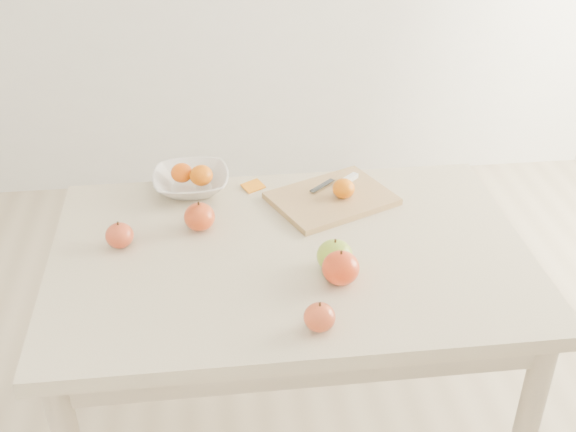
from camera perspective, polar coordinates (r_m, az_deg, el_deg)
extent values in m
cube|color=beige|center=(1.83, 0.18, -3.22)|extent=(1.20, 0.80, 0.04)
cylinder|color=#BCAA8E|center=(2.34, -14.19, -6.78)|extent=(0.06, 0.06, 0.71)
cylinder|color=#BCAA8E|center=(2.43, 11.99, -4.96)|extent=(0.06, 0.06, 0.71)
cube|color=tan|center=(2.02, 3.48, 1.38)|extent=(0.38, 0.34, 0.02)
ellipsoid|color=#D56207|center=(2.00, 4.41, 2.18)|extent=(0.06, 0.06, 0.05)
imported|color=silver|center=(2.08, -7.66, 2.69)|extent=(0.22, 0.22, 0.05)
ellipsoid|color=#CA5F07|center=(2.08, -8.40, 3.40)|extent=(0.06, 0.06, 0.05)
ellipsoid|color=#CC5707|center=(2.05, -6.87, 3.21)|extent=(0.07, 0.07, 0.06)
cube|color=orange|center=(2.09, -2.77, 2.27)|extent=(0.07, 0.07, 0.01)
cube|color=#CB5F0E|center=(2.05, -0.62, 1.79)|extent=(0.05, 0.04, 0.01)
cube|color=white|center=(2.09, 4.77, 2.89)|extent=(0.07, 0.06, 0.01)
cube|color=#33353A|center=(2.05, 2.72, 2.42)|extent=(0.08, 0.08, 0.00)
ellipsoid|color=olive|center=(1.73, 3.72, -3.16)|extent=(0.09, 0.09, 0.08)
ellipsoid|color=#A60B0D|center=(1.69, 4.18, -4.11)|extent=(0.09, 0.09, 0.08)
ellipsoid|color=#9D1B0A|center=(1.89, -7.01, -0.06)|extent=(0.08, 0.08, 0.07)
ellipsoid|color=#A71619|center=(1.86, -13.17, -1.50)|extent=(0.07, 0.07, 0.06)
ellipsoid|color=#9F0F15|center=(1.56, 2.51, -7.99)|extent=(0.07, 0.07, 0.06)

